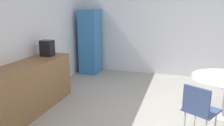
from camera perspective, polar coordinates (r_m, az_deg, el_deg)
name	(u,v)px	position (r m, az deg, el deg)	size (l,w,h in m)	color
wall_back	(13,39)	(4.49, -23.83, 5.54)	(6.00, 0.10, 2.60)	silver
wall_side_right	(185,29)	(6.37, 18.02, 8.25)	(0.10, 6.00, 2.60)	silver
counter_block	(23,91)	(4.24, -21.72, -6.58)	(2.37, 0.60, 0.90)	brown
locker_cabinet	(90,42)	(6.47, -5.49, 5.38)	(0.60, 0.50, 1.80)	#3372B2
chair_navy	(199,107)	(3.41, 21.11, -10.27)	(0.57, 0.57, 0.83)	silver
mug_green	(49,53)	(4.78, -15.62, 2.39)	(0.13, 0.08, 0.09)	white
coffee_maker	(47,48)	(4.73, -16.12, 3.63)	(0.20, 0.24, 0.32)	black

